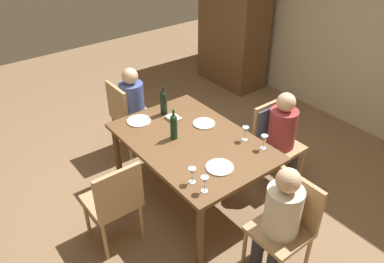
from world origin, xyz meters
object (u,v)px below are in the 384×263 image
object	(u,v)px
wine_bottle_tall_green	(164,102)
wine_glass_centre	(264,139)
armoire_cabinet	(234,17)
wine_glass_near_left	(245,131)
wine_glass_near_right	(192,172)
dinner_plate_guest_left	(220,167)
person_woman_host	(283,134)
person_man_guest	(280,217)
chair_left_end	(127,113)
dinner_plate_host	(204,124)
chair_far_right	(272,132)
person_man_bearded	(134,103)
wine_glass_far	(205,181)
chair_near	(115,200)
dinner_plate_guest_right	(139,121)
dining_table	(192,147)
chair_right_end	(287,221)
wine_bottle_dark_red	(174,126)

from	to	relation	value
wine_bottle_tall_green	wine_glass_centre	world-z (taller)	wine_bottle_tall_green
armoire_cabinet	wine_glass_near_left	distance (m)	2.92
wine_glass_near_right	dinner_plate_guest_left	bearing A→B (deg)	90.86
person_woman_host	person_man_guest	xyz separation A→B (m)	(0.80, -0.95, -0.00)
chair_left_end	dinner_plate_guest_left	world-z (taller)	chair_left_end
wine_glass_near_right	dinner_plate_host	bearing A→B (deg)	134.82
armoire_cabinet	person_man_guest	xyz separation A→B (m)	(3.09, -2.32, -0.45)
armoire_cabinet	chair_far_right	xyz separation A→B (m)	(2.15, -1.37, -0.50)
wine_glass_near_right	wine_bottle_tall_green	bearing A→B (deg)	157.48
chair_left_end	person_man_bearded	xyz separation A→B (m)	(0.00, 0.11, 0.10)
dinner_plate_guest_left	wine_glass_near_left	bearing A→B (deg)	110.83
chair_far_right	wine_glass_far	world-z (taller)	chair_far_right
chair_near	person_man_bearded	bearing A→B (deg)	53.16
wine_bottle_tall_green	dinner_plate_guest_right	distance (m)	0.34
chair_near	person_man_bearded	xyz separation A→B (m)	(-1.27, 0.95, 0.10)
person_man_guest	wine_glass_near_left	xyz separation A→B (m)	(-0.87, 0.44, 0.20)
dinner_plate_host	dinner_plate_guest_left	distance (m)	0.75
wine_bottle_tall_green	wine_glass_far	bearing A→B (deg)	-19.58
armoire_cabinet	person_woman_host	world-z (taller)	armoire_cabinet
chair_left_end	chair_near	bearing A→B (deg)	-33.45
person_man_bearded	wine_glass_far	distance (m)	1.90
chair_near	wine_glass_far	bearing A→B (deg)	-46.17
wine_glass_far	dinner_plate_guest_left	xyz separation A→B (m)	(-0.16, 0.30, -0.10)
dining_table	chair_near	world-z (taller)	chair_near
wine_glass_near_left	wine_bottle_tall_green	bearing A→B (deg)	-159.00
chair_far_right	chair_near	size ratio (longest dim) A/B	1.00
wine_bottle_tall_green	dinner_plate_guest_right	world-z (taller)	wine_bottle_tall_green
person_man_bearded	dinner_plate_guest_left	size ratio (longest dim) A/B	4.31
wine_glass_near_left	dinner_plate_guest_right	distance (m)	1.15
armoire_cabinet	chair_far_right	distance (m)	2.60
person_woman_host	wine_glass_near_right	xyz separation A→B (m)	(0.12, -1.32, 0.20)
dinner_plate_host	chair_far_right	bearing A→B (deg)	58.34
armoire_cabinet	wine_glass_centre	bearing A→B (deg)	-37.08
armoire_cabinet	wine_glass_near_left	size ratio (longest dim) A/B	14.63
person_man_guest	chair_right_end	bearing A→B (deg)	-90.00
person_woman_host	dinner_plate_guest_left	world-z (taller)	person_woman_host
wine_glass_near_left	armoire_cabinet	bearing A→B (deg)	139.77
armoire_cabinet	wine_glass_centre	world-z (taller)	armoire_cabinet
chair_right_end	wine_glass_near_right	xyz separation A→B (m)	(-0.68, -0.48, 0.31)
dining_table	dinner_plate_guest_left	xyz separation A→B (m)	(0.50, -0.08, 0.09)
dinner_plate_guest_right	armoire_cabinet	bearing A→B (deg)	116.83
armoire_cabinet	dinner_plate_guest_right	bearing A→B (deg)	-63.17
chair_far_right	person_man_guest	world-z (taller)	person_man_guest
wine_bottle_tall_green	wine_glass_near_left	distance (m)	0.98
chair_far_right	wine_glass_centre	distance (m)	0.61
wine_bottle_dark_red	dinner_plate_guest_right	bearing A→B (deg)	-166.58
person_man_bearded	chair_left_end	bearing A→B (deg)	-90.00
armoire_cabinet	chair_near	distance (m)	3.84
chair_left_end	wine_bottle_dark_red	size ratio (longest dim) A/B	2.87
chair_near	wine_bottle_tall_green	xyz separation A→B (m)	(-0.68, 1.00, 0.35)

